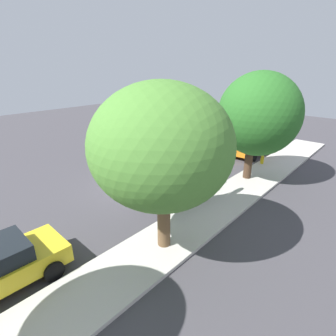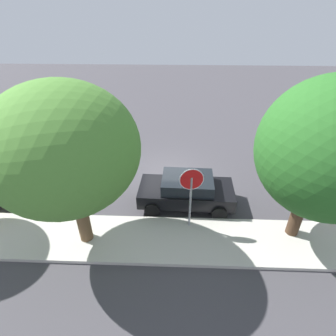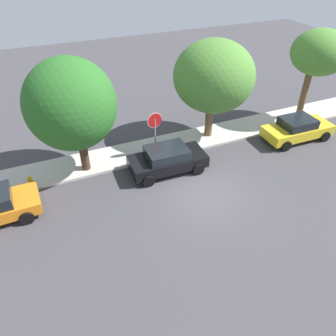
{
  "view_description": "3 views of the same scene",
  "coord_description": "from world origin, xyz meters",
  "px_view_note": "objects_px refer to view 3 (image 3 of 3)",
  "views": [
    {
      "loc": [
        8.67,
        10.29,
        6.34
      ],
      "look_at": [
        -0.87,
        1.69,
        1.28
      ],
      "focal_mm": 28.0,
      "sensor_mm": 36.0,
      "label": 1
    },
    {
      "loc": [
        -0.53,
        11.69,
        7.61
      ],
      "look_at": [
        -0.11,
        0.64,
        0.73
      ],
      "focal_mm": 28.0,
      "sensor_mm": 36.0,
      "label": 2
    },
    {
      "loc": [
        -6.64,
        -10.73,
        10.65
      ],
      "look_at": [
        -1.37,
        1.5,
        0.92
      ],
      "focal_mm": 35.0,
      "sensor_mm": 36.0,
      "label": 3
    }
  ],
  "objects_px": {
    "parked_car_yellow": "(297,129)",
    "street_tree_mid_block": "(319,53)",
    "street_tree_near_corner": "(71,105)",
    "parked_car_black": "(167,159)",
    "fire_hydrant": "(31,181)",
    "street_tree_far": "(214,77)",
    "stop_sign": "(155,127)"
  },
  "relations": [
    {
      "from": "stop_sign",
      "to": "street_tree_near_corner",
      "type": "xyz_separation_m",
      "value": [
        -4.13,
        0.43,
        1.89
      ]
    },
    {
      "from": "parked_car_yellow",
      "to": "street_tree_far",
      "type": "height_order",
      "value": "street_tree_far"
    },
    {
      "from": "street_tree_far",
      "to": "parked_car_black",
      "type": "bearing_deg",
      "value": -149.11
    },
    {
      "from": "parked_car_yellow",
      "to": "stop_sign",
      "type": "bearing_deg",
      "value": 169.57
    },
    {
      "from": "parked_car_yellow",
      "to": "street_tree_mid_block",
      "type": "xyz_separation_m",
      "value": [
        2.19,
        1.85,
        3.81
      ]
    },
    {
      "from": "stop_sign",
      "to": "street_tree_far",
      "type": "height_order",
      "value": "street_tree_far"
    },
    {
      "from": "street_tree_near_corner",
      "to": "fire_hydrant",
      "type": "distance_m",
      "value": 4.43
    },
    {
      "from": "stop_sign",
      "to": "street_tree_far",
      "type": "bearing_deg",
      "value": 11.53
    },
    {
      "from": "parked_car_yellow",
      "to": "street_tree_near_corner",
      "type": "relative_size",
      "value": 0.71
    },
    {
      "from": "street_tree_near_corner",
      "to": "street_tree_mid_block",
      "type": "height_order",
      "value": "street_tree_near_corner"
    },
    {
      "from": "street_tree_mid_block",
      "to": "fire_hydrant",
      "type": "height_order",
      "value": "street_tree_mid_block"
    },
    {
      "from": "parked_car_yellow",
      "to": "street_tree_mid_block",
      "type": "relative_size",
      "value": 0.73
    },
    {
      "from": "street_tree_near_corner",
      "to": "street_tree_far",
      "type": "xyz_separation_m",
      "value": [
        8.09,
        0.38,
        0.07
      ]
    },
    {
      "from": "fire_hydrant",
      "to": "stop_sign",
      "type": "bearing_deg",
      "value": 0.73
    },
    {
      "from": "parked_car_black",
      "to": "street_tree_near_corner",
      "type": "xyz_separation_m",
      "value": [
        -4.23,
        1.93,
        3.1
      ]
    },
    {
      "from": "parked_car_black",
      "to": "street_tree_mid_block",
      "type": "xyz_separation_m",
      "value": [
        10.86,
        1.74,
        3.8
      ]
    },
    {
      "from": "parked_car_yellow",
      "to": "parked_car_black",
      "type": "bearing_deg",
      "value": 179.28
    },
    {
      "from": "parked_car_black",
      "to": "fire_hydrant",
      "type": "xyz_separation_m",
      "value": [
        -6.92,
        1.42,
        -0.38
      ]
    },
    {
      "from": "parked_car_black",
      "to": "parked_car_yellow",
      "type": "height_order",
      "value": "parked_car_yellow"
    },
    {
      "from": "street_tree_near_corner",
      "to": "fire_hydrant",
      "type": "relative_size",
      "value": 8.56
    },
    {
      "from": "street_tree_far",
      "to": "fire_hydrant",
      "type": "bearing_deg",
      "value": -175.26
    },
    {
      "from": "parked_car_black",
      "to": "parked_car_yellow",
      "type": "bearing_deg",
      "value": -0.72
    },
    {
      "from": "street_tree_far",
      "to": "fire_hydrant",
      "type": "relative_size",
      "value": 8.35
    },
    {
      "from": "parked_car_black",
      "to": "fire_hydrant",
      "type": "height_order",
      "value": "parked_car_black"
    },
    {
      "from": "parked_car_black",
      "to": "fire_hydrant",
      "type": "distance_m",
      "value": 7.08
    },
    {
      "from": "parked_car_black",
      "to": "street_tree_far",
      "type": "height_order",
      "value": "street_tree_far"
    },
    {
      "from": "street_tree_mid_block",
      "to": "fire_hydrant",
      "type": "xyz_separation_m",
      "value": [
        -17.78,
        -0.32,
        -4.18
      ]
    },
    {
      "from": "street_tree_far",
      "to": "parked_car_yellow",
      "type": "bearing_deg",
      "value": -26.73
    },
    {
      "from": "stop_sign",
      "to": "fire_hydrant",
      "type": "height_order",
      "value": "stop_sign"
    },
    {
      "from": "street_tree_mid_block",
      "to": "parked_car_yellow",
      "type": "bearing_deg",
      "value": -139.85
    },
    {
      "from": "street_tree_near_corner",
      "to": "fire_hydrant",
      "type": "height_order",
      "value": "street_tree_near_corner"
    },
    {
      "from": "street_tree_mid_block",
      "to": "street_tree_far",
      "type": "distance_m",
      "value": 7.05
    }
  ]
}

